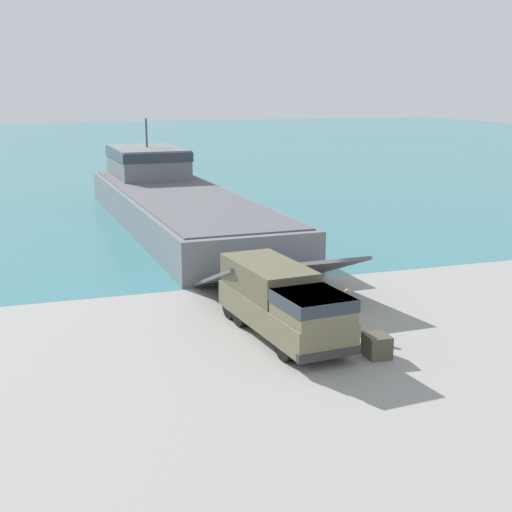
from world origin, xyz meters
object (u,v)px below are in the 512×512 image
object	(u,v)px
landing_craft	(173,198)
military_truck	(282,301)
moored_boat_b	(137,178)
soldier_on_ramp	(347,307)
cargo_crate	(377,346)

from	to	relation	value
landing_craft	military_truck	xyz separation A→B (m)	(-1.25, -26.07, -0.26)
military_truck	moored_boat_b	bearing A→B (deg)	171.99
military_truck	soldier_on_ramp	world-z (taller)	military_truck
military_truck	cargo_crate	xyz separation A→B (m)	(2.52, -3.22, -1.05)
military_truck	cargo_crate	size ratio (longest dim) A/B	7.79
military_truck	moored_boat_b	xyz separation A→B (m)	(2.50, 49.36, -1.01)
soldier_on_ramp	moored_boat_b	distance (m)	49.70
landing_craft	cargo_crate	bearing A→B (deg)	-88.86
moored_boat_b	military_truck	bearing A→B (deg)	-3.98
moored_boat_b	cargo_crate	size ratio (longest dim) A/B	6.27
moored_boat_b	cargo_crate	world-z (taller)	moored_boat_b
military_truck	cargo_crate	distance (m)	4.22
cargo_crate	soldier_on_ramp	bearing A→B (deg)	86.95
soldier_on_ramp	moored_boat_b	bearing A→B (deg)	-108.19
moored_boat_b	cargo_crate	distance (m)	52.58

